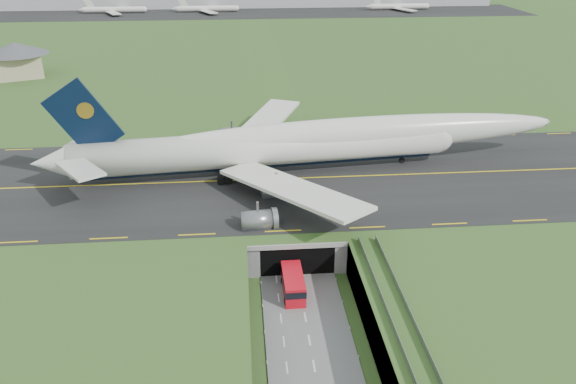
{
  "coord_description": "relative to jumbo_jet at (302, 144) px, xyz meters",
  "views": [
    {
      "loc": [
        -8.09,
        -67.97,
        51.23
      ],
      "look_at": [
        -0.51,
        20.0,
        9.39
      ],
      "focal_mm": 35.0,
      "sensor_mm": 36.0,
      "label": 1
    }
  ],
  "objects": [
    {
      "name": "guideway",
      "position": [
        7.31,
        -55.88,
        -6.6
      ],
      "size": [
        3.0,
        53.0,
        7.05
      ],
      "color": "#A8A8A3",
      "rests_on": "ground"
    },
    {
      "name": "service_building",
      "position": [
        -84.72,
        87.63,
        0.71
      ],
      "size": [
        26.52,
        26.52,
        11.19
      ],
      "rotation": [
        0.0,
        0.0,
        0.37
      ],
      "color": "tan",
      "rests_on": "ground"
    },
    {
      "name": "taxiway",
      "position": [
        -3.69,
        -3.77,
        -5.83
      ],
      "size": [
        800.0,
        44.0,
        0.18
      ],
      "primitive_type": "cube",
      "color": "black",
      "rests_on": "airfield_deck"
    },
    {
      "name": "trench_road",
      "position": [
        -3.69,
        -44.27,
        -11.82
      ],
      "size": [
        12.0,
        75.0,
        0.2
      ],
      "primitive_type": "cube",
      "color": "slate",
      "rests_on": "ground"
    },
    {
      "name": "tunnel_portal",
      "position": [
        -3.69,
        -20.06,
        -8.59
      ],
      "size": [
        17.0,
        22.3,
        6.0
      ],
      "color": "gray",
      "rests_on": "ground"
    },
    {
      "name": "jumbo_jet",
      "position": [
        0.0,
        0.0,
        0.0
      ],
      "size": [
        106.36,
        65.91,
        21.92
      ],
      "rotation": [
        0.0,
        0.0,
        0.1
      ],
      "color": "silver",
      "rests_on": "ground"
    },
    {
      "name": "ground",
      "position": [
        -3.69,
        -36.77,
        -11.92
      ],
      "size": [
        900.0,
        900.0,
        0.0
      ],
      "primitive_type": "plane",
      "color": "#315622",
      "rests_on": "ground"
    },
    {
      "name": "airfield_deck",
      "position": [
        -3.69,
        -36.77,
        -8.92
      ],
      "size": [
        800.0,
        800.0,
        6.0
      ],
      "primitive_type": "cube",
      "color": "gray",
      "rests_on": "ground"
    },
    {
      "name": "shuttle_tram",
      "position": [
        -4.87,
        -33.62,
        -10.08
      ],
      "size": [
        3.3,
        8.35,
        3.37
      ],
      "rotation": [
        0.0,
        0.0,
        0.01
      ],
      "color": "red",
      "rests_on": "ground"
    }
  ]
}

